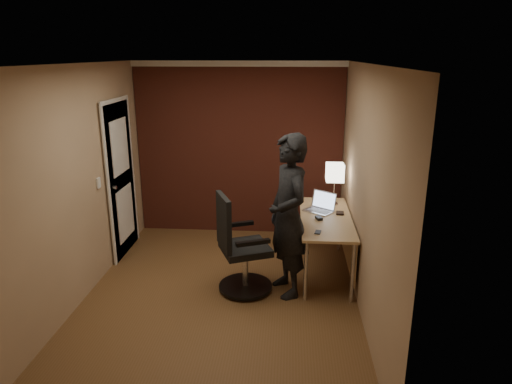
# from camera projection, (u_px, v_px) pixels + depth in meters

# --- Properties ---
(room) EXTENTS (4.00, 4.00, 4.00)m
(room) POSITION_uv_depth(u_px,v_px,m) (216.00, 147.00, 6.20)
(room) COLOR brown
(room) RESTS_ON ground
(desk) EXTENTS (0.60, 1.50, 0.73)m
(desk) POSITION_uv_depth(u_px,v_px,m) (332.00, 227.00, 5.47)
(desk) COLOR tan
(desk) RESTS_ON ground
(desk_lamp) EXTENTS (0.22, 0.22, 0.54)m
(desk_lamp) POSITION_uv_depth(u_px,v_px,m) (335.00, 173.00, 5.76)
(desk_lamp) COLOR silver
(desk_lamp) RESTS_ON desk
(laptop) EXTENTS (0.42, 0.40, 0.23)m
(laptop) POSITION_uv_depth(u_px,v_px,m) (321.00, 206.00, 5.63)
(laptop) COLOR silver
(laptop) RESTS_ON desk
(mouse) EXTENTS (0.09, 0.11, 0.03)m
(mouse) POSITION_uv_depth(u_px,v_px,m) (319.00, 218.00, 5.34)
(mouse) COLOR black
(mouse) RESTS_ON desk
(phone) EXTENTS (0.08, 0.13, 0.01)m
(phone) POSITION_uv_depth(u_px,v_px,m) (318.00, 232.00, 4.95)
(phone) COLOR black
(phone) RESTS_ON desk
(wallet) EXTENTS (0.10, 0.12, 0.02)m
(wallet) POSITION_uv_depth(u_px,v_px,m) (340.00, 213.00, 5.52)
(wallet) COLOR black
(wallet) RESTS_ON desk
(office_chair) EXTENTS (0.66, 0.72, 1.12)m
(office_chair) POSITION_uv_depth(u_px,v_px,m) (239.00, 251.00, 5.07)
(office_chair) COLOR black
(office_chair) RESTS_ON ground
(person) EXTENTS (0.65, 0.78, 1.81)m
(person) POSITION_uv_depth(u_px,v_px,m) (288.00, 216.00, 4.93)
(person) COLOR black
(person) RESTS_ON ground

